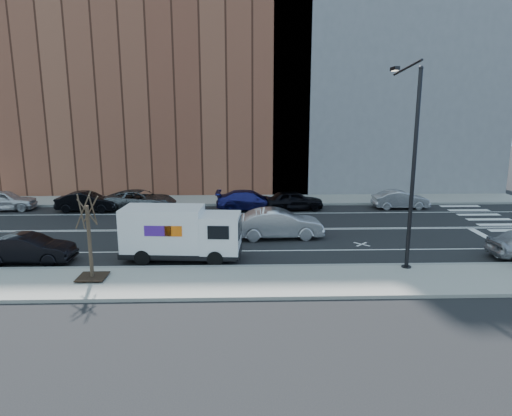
{
  "coord_description": "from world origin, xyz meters",
  "views": [
    {
      "loc": [
        -0.52,
        -27.09,
        7.33
      ],
      "look_at": [
        0.29,
        -0.22,
        1.4
      ],
      "focal_mm": 32.0,
      "sensor_mm": 36.0,
      "label": 1
    }
  ],
  "objects": [
    {
      "name": "road_markings",
      "position": [
        0.0,
        0.0,
        0.0
      ],
      "size": [
        40.0,
        8.6,
        0.01
      ],
      "primitive_type": null,
      "color": "white",
      "rests_on": "ground"
    },
    {
      "name": "sidewalk_far",
      "position": [
        0.0,
        8.8,
        0.07
      ],
      "size": [
        44.0,
        3.6,
        0.15
      ],
      "primitive_type": "cube",
      "color": "gray",
      "rests_on": "ground"
    },
    {
      "name": "far_parked_d",
      "position": [
        -0.0,
        5.56,
        0.71
      ],
      "size": [
        4.95,
        2.1,
        1.43
      ],
      "primitive_type": "imported",
      "rotation": [
        0.0,
        0.0,
        1.55
      ],
      "color": "navy",
      "rests_on": "ground"
    },
    {
      "name": "sidewalk_near",
      "position": [
        0.0,
        -8.8,
        0.07
      ],
      "size": [
        44.0,
        3.6,
        0.15
      ],
      "primitive_type": "cube",
      "color": "gray",
      "rests_on": "ground"
    },
    {
      "name": "far_parked_b",
      "position": [
        -11.74,
        5.44,
        0.7
      ],
      "size": [
        4.3,
        1.59,
        1.41
      ],
      "primitive_type": "imported",
      "rotation": [
        0.0,
        0.0,
        1.55
      ],
      "color": "black",
      "rests_on": "ground"
    },
    {
      "name": "curb_near",
      "position": [
        0.0,
        -7.0,
        0.08
      ],
      "size": [
        44.0,
        0.25,
        0.17
      ],
      "primitive_type": "cube",
      "color": "gray",
      "rests_on": "ground"
    },
    {
      "name": "far_parked_e",
      "position": [
        3.2,
        5.39,
        0.73
      ],
      "size": [
        4.46,
        2.25,
        1.46
      ],
      "primitive_type": "imported",
      "rotation": [
        0.0,
        0.0,
        1.7
      ],
      "color": "black",
      "rests_on": "ground"
    },
    {
      "name": "curb_far",
      "position": [
        0.0,
        7.0,
        0.08
      ],
      "size": [
        44.0,
        0.25,
        0.17
      ],
      "primitive_type": "cube",
      "color": "gray",
      "rests_on": "ground"
    },
    {
      "name": "far_parked_f",
      "position": [
        11.18,
        5.67,
        0.67
      ],
      "size": [
        4.1,
        1.51,
        1.34
      ],
      "primitive_type": "imported",
      "rotation": [
        0.0,
        0.0,
        1.59
      ],
      "color": "#A3A3A7",
      "rests_on": "ground"
    },
    {
      "name": "far_parked_c",
      "position": [
        -8.0,
        5.86,
        0.72
      ],
      "size": [
        5.42,
        2.94,
        1.44
      ],
      "primitive_type": "imported",
      "rotation": [
        0.0,
        0.0,
        1.46
      ],
      "color": "#52565A",
      "rests_on": "ground"
    },
    {
      "name": "ground",
      "position": [
        0.0,
        0.0,
        0.0
      ],
      "size": [
        120.0,
        120.0,
        0.0
      ],
      "primitive_type": "plane",
      "color": "black",
      "rests_on": "ground"
    },
    {
      "name": "bldg_concrete",
      "position": [
        12.0,
        15.6,
        13.0
      ],
      "size": [
        20.0,
        10.0,
        26.0
      ],
      "primitive_type": "cube",
      "color": "slate",
      "rests_on": "ground"
    },
    {
      "name": "street_tree",
      "position": [
        -7.0,
        -8.4,
        1.45
      ],
      "size": [
        1.2,
        1.2,
        3.75
      ],
      "color": "black",
      "rests_on": "ground"
    },
    {
      "name": "bldg_brick",
      "position": [
        -8.0,
        15.6,
        11.0
      ],
      "size": [
        26.0,
        10.0,
        22.0
      ],
      "primitive_type": "cube",
      "color": "brown",
      "rests_on": "ground"
    },
    {
      "name": "streetlight",
      "position": [
        7.0,
        -6.91,
        5.08
      ],
      "size": [
        0.44,
        4.02,
        9.34
      ],
      "color": "black",
      "rests_on": "ground"
    },
    {
      "name": "near_parked_rear_a",
      "position": [
        -10.82,
        -5.82,
        0.7
      ],
      "size": [
        4.29,
        1.59,
        1.4
      ],
      "primitive_type": "imported",
      "rotation": [
        0.0,
        0.0,
        1.54
      ],
      "color": "black",
      "rests_on": "ground"
    },
    {
      "name": "crosswalk",
      "position": [
        16.0,
        0.0,
        0.0
      ],
      "size": [
        3.0,
        14.0,
        0.01
      ],
      "primitive_type": null,
      "color": "white",
      "rests_on": "ground"
    },
    {
      "name": "far_parked_a",
      "position": [
        -17.86,
        5.85,
        0.75
      ],
      "size": [
        4.6,
        2.28,
        1.51
      ],
      "primitive_type": "imported",
      "rotation": [
        0.0,
        0.0,
        1.69
      ],
      "color": "silver",
      "rests_on": "ground"
    },
    {
      "name": "driving_sedan",
      "position": [
        1.54,
        -1.84,
        0.83
      ],
      "size": [
        5.11,
        2.03,
        1.66
      ],
      "primitive_type": "imported",
      "rotation": [
        0.0,
        0.0,
        1.63
      ],
      "color": "silver",
      "rests_on": "ground"
    },
    {
      "name": "fedex_van",
      "position": [
        -3.56,
        -5.6,
        1.39
      ],
      "size": [
        5.91,
        2.41,
        2.64
      ],
      "rotation": [
        0.0,
        0.0,
        -0.08
      ],
      "color": "black",
      "rests_on": "ground"
    }
  ]
}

